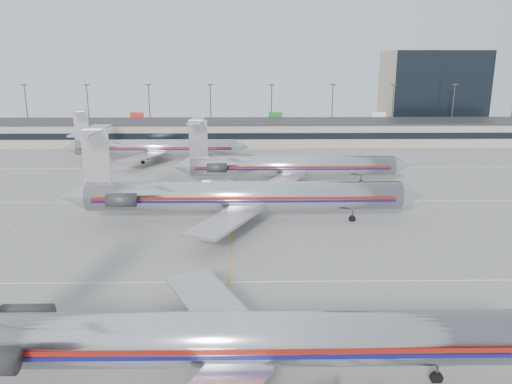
{
  "coord_description": "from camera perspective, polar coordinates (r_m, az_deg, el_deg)",
  "views": [
    {
      "loc": [
        2.08,
        -36.81,
        21.8
      ],
      "look_at": [
        3.11,
        28.88,
        4.5
      ],
      "focal_mm": 35.0,
      "sensor_mm": 36.0,
      "label": 1
    }
  ],
  "objects": [
    {
      "name": "jet_second_row",
      "position": [
        68.79,
        -2.21,
        -0.4
      ],
      "size": [
        50.48,
        29.72,
        13.21
      ],
      "color": "silver",
      "rests_on": "ground"
    },
    {
      "name": "distant_building",
      "position": [
        175.62,
        19.42,
        10.9
      ],
      "size": [
        30.0,
        20.0,
        25.0
      ],
      "primitive_type": "cube",
      "color": "tan",
      "rests_on": "ground"
    },
    {
      "name": "light_mast_row",
      "position": [
        149.41,
        -1.72,
        9.67
      ],
      "size": [
        163.6,
        0.4,
        15.28
      ],
      "color": "#38383D",
      "rests_on": "ground"
    },
    {
      "name": "terminal",
      "position": [
        136.09,
        -1.78,
        6.87
      ],
      "size": [
        162.0,
        17.0,
        6.25
      ],
      "color": "gray",
      "rests_on": "ground"
    },
    {
      "name": "jet_back_row",
      "position": [
        113.42,
        -11.73,
        5.05
      ],
      "size": [
        41.58,
        25.58,
        11.37
      ],
      "color": "silver",
      "rests_on": "ground"
    },
    {
      "name": "ground",
      "position": [
        42.83,
        -3.69,
        -15.88
      ],
      "size": [
        260.0,
        260.0,
        0.0
      ],
      "primitive_type": "plane",
      "color": "gray",
      "rests_on": "ground"
    },
    {
      "name": "jet_foreground",
      "position": [
        35.31,
        -4.23,
        -16.33
      ],
      "size": [
        47.26,
        27.83,
        12.37
      ],
      "color": "silver",
      "rests_on": "ground"
    },
    {
      "name": "jet_third_row",
      "position": [
        90.53,
        3.62,
        3.02
      ],
      "size": [
        43.4,
        26.69,
        11.87
      ],
      "color": "silver",
      "rests_on": "ground"
    },
    {
      "name": "apron_markings",
      "position": [
        51.68,
        -3.17,
        -10.21
      ],
      "size": [
        160.0,
        0.15,
        0.02
      ],
      "primitive_type": "cube",
      "color": "silver",
      "rests_on": "ground"
    }
  ]
}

